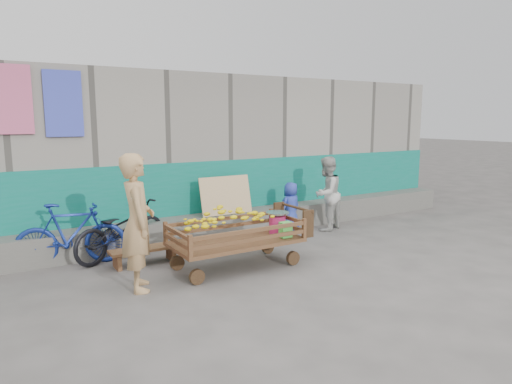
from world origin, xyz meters
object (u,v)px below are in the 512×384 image
bench (145,252)px  bicycle_blue (71,234)px  vendor_man (138,222)px  banana_cart (234,228)px  woman (326,194)px  bicycle_dark (121,230)px  child (291,207)px

bench → bicycle_blue: size_ratio=0.66×
bicycle_blue → vendor_man: bearing=-145.1°
banana_cart → woman: bearing=22.3°
vendor_man → bicycle_blue: 1.63m
banana_cart → bench: 1.42m
banana_cart → bicycle_dark: 1.88m
banana_cart → child: 2.43m
banana_cart → bicycle_blue: bicycle_blue is taller
bench → woman: (3.74, 0.24, 0.53)m
banana_cart → woman: (2.68, 1.10, 0.13)m
banana_cart → vendor_man: bearing=-176.2°
bicycle_dark → bench: bearing=177.0°
vendor_man → bicycle_blue: (-0.56, 1.48, -0.40)m
banana_cart → woman: size_ratio=1.42×
woman → bicycle_dark: woman is taller
bicycle_dark → bicycle_blue: bearing=66.6°
banana_cart → bicycle_dark: bearing=132.3°
bench → woman: bearing=3.7°
bench → woman: 3.79m
woman → bench: bearing=-18.3°
bicycle_dark → bicycle_blue: 0.74m
woman → bicycle_dark: size_ratio=0.85×
woman → child: size_ratio=1.50×
banana_cart → vendor_man: (-1.44, -0.10, 0.28)m
woman → bicycle_blue: 4.70m
child → bicycle_blue: 4.01m
banana_cart → child: (2.01, 1.35, -0.11)m
child → woman: bearing=145.4°
vendor_man → child: bearing=-54.5°
woman → bicycle_blue: woman is taller
bench → vendor_man: size_ratio=0.59×
bicycle_dark → child: bearing=-113.9°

